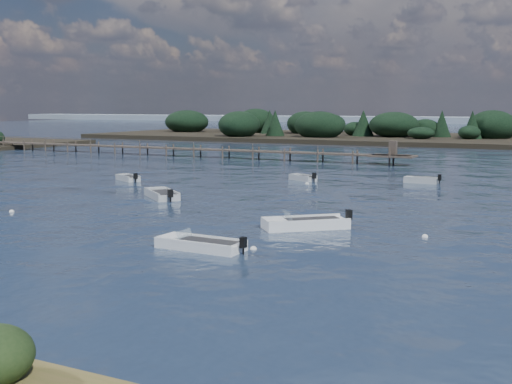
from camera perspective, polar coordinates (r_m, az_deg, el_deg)
The scene contains 13 objects.
ground at distance 86.23m, azimuth 11.49°, elevation 3.13°, with size 400.00×400.00×0.00m, color #182539.
tender_far_white at distance 57.03m, azimuth 4.19°, elevation 1.17°, with size 2.98×2.18×1.03m.
dinghy_mid_white_b at distance 34.78m, azimuth 4.39°, elevation -2.98°, with size 4.59×4.28×1.23m.
dinghy_mid_white_a at distance 29.83m, azimuth -4.97°, elevation -4.82°, with size 4.48×1.66×1.04m.
dinghy_mid_grey at distance 46.61m, azimuth -8.38°, elevation -0.33°, with size 4.17×3.85×1.13m.
tender_far_grey_b at distance 56.77m, azimuth 14.45°, elevation 0.92°, with size 3.09×1.14×1.06m.
tender_far_grey at distance 57.89m, azimuth -11.31°, elevation 1.14°, with size 3.11×2.34×1.02m.
buoy_b at distance 29.66m, azimuth -0.23°, elevation -5.13°, with size 0.32×0.32×0.32m, color white.
buoy_c at distance 42.81m, azimuth -20.89°, elevation -1.67°, with size 0.32×0.32×0.32m, color white.
buoy_d at distance 33.48m, azimuth 14.79°, elevation -3.91°, with size 0.32×0.32×0.32m, color white.
buoy_e at distance 54.55m, azimuth 4.56°, elevation 0.72°, with size 0.32×0.32×0.32m, color white.
jetty at distance 83.81m, azimuth -5.26°, elevation 3.80°, with size 64.50×3.20×3.40m.
distant_haze at distance 276.94m, azimuth 2.69°, elevation 6.29°, with size 280.00×20.00×2.40m, color gray.
Camera 1 is at (22.44, -23.00, 6.56)m, focal length 45.00 mm.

